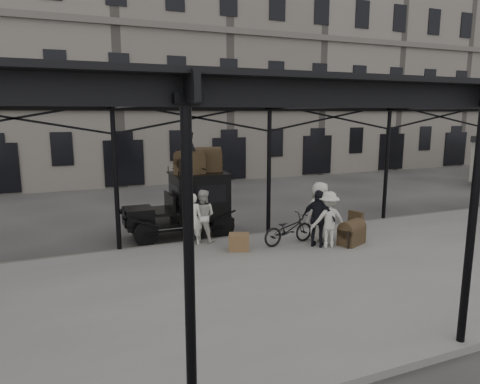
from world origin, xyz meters
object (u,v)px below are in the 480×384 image
Objects in this scene: porter_left at (192,219)px; steamer_trunk_platform at (352,234)px; steamer_trunk_roof_near at (190,164)px; porter_official at (318,219)px; bicycle at (288,229)px; taxi at (191,201)px.

porter_left is 4.98m from steamer_trunk_platform.
porter_left is 2.01m from steamer_trunk_roof_near.
porter_official is (3.48, -1.69, 0.07)m from porter_left.
porter_official reaches higher than steamer_trunk_platform.
bicycle is 3.91m from steamer_trunk_roof_near.
bicycle is at bearing 133.03° from steamer_trunk_platform.
steamer_trunk_roof_near is at bearing -108.07° from taxi.
bicycle is (2.77, -1.12, -0.34)m from porter_left.
porter_official reaches higher than bicycle.
steamer_trunk_platform is (1.82, -0.77, -0.15)m from bicycle.
porter_official is at bearing -45.75° from taxi.
porter_left reaches higher than bicycle.
steamer_trunk_roof_near is (-0.08, -0.25, 1.31)m from taxi.
taxi is 1.55m from porter_left.
taxi is 2.08× the size of porter_official.
bicycle is 1.98m from steamer_trunk_platform.
taxi is at bearing 53.41° from steamer_trunk_roof_near.
porter_official is 2.00× the size of steamer_trunk_platform.
porter_official is 1.00m from bicycle.
porter_left is 1.77× the size of steamer_trunk_roof_near.
porter_official reaches higher than porter_left.
taxi is 4.44m from porter_official.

